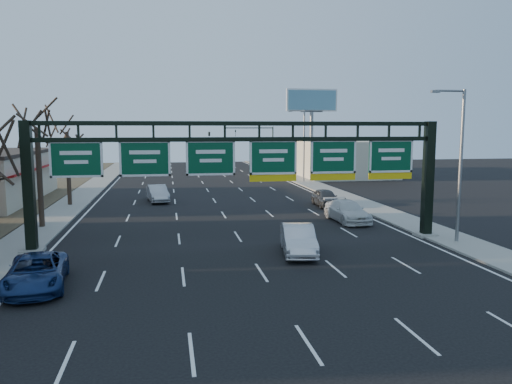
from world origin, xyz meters
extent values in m
plane|color=black|center=(0.00, 0.00, 0.00)|extent=(160.00, 160.00, 0.00)
cube|color=gray|center=(-12.80, 20.00, 0.06)|extent=(3.00, 120.00, 0.12)
cube|color=gray|center=(12.80, 20.00, 0.06)|extent=(3.00, 120.00, 0.12)
cube|color=white|center=(0.00, 20.00, 0.01)|extent=(21.60, 120.00, 0.01)
cube|color=black|center=(-11.70, 8.00, 3.60)|extent=(0.55, 0.55, 7.20)
cube|color=gray|center=(-11.70, 8.00, 0.10)|extent=(1.20, 1.20, 0.20)
cube|color=black|center=(11.70, 8.00, 3.60)|extent=(0.55, 0.55, 7.20)
cube|color=gray|center=(11.70, 8.00, 0.10)|extent=(1.20, 1.20, 0.20)
cube|color=black|center=(0.00, 8.00, 7.05)|extent=(23.40, 0.25, 0.25)
cube|color=black|center=(0.00, 8.00, 6.15)|extent=(23.40, 0.25, 0.25)
cube|color=#044327|center=(-9.17, 8.00, 5.10)|extent=(2.80, 0.10, 2.00)
cube|color=#044327|center=(-5.50, 8.00, 5.10)|extent=(2.80, 0.10, 2.00)
cube|color=#044327|center=(-1.83, 8.00, 5.10)|extent=(2.80, 0.10, 2.00)
cube|color=#044327|center=(1.83, 8.00, 5.10)|extent=(2.80, 0.10, 2.00)
cube|color=yellow|center=(1.83, 8.00, 3.88)|extent=(2.80, 0.10, 0.40)
cube|color=#044327|center=(5.50, 8.00, 5.10)|extent=(2.80, 0.10, 2.00)
cube|color=yellow|center=(5.50, 8.00, 3.88)|extent=(2.80, 0.10, 0.40)
cube|color=#044327|center=(9.17, 8.00, 5.10)|extent=(2.80, 0.10, 2.00)
cube|color=yellow|center=(9.17, 8.00, 3.88)|extent=(2.80, 0.10, 0.40)
cube|color=maroon|center=(-16.40, 29.00, 3.00)|extent=(1.20, 18.00, 0.40)
cube|color=#B9B299|center=(20.00, 50.00, 2.50)|extent=(12.00, 20.00, 5.00)
cylinder|color=black|center=(-12.80, 15.00, 3.54)|extent=(0.36, 0.36, 6.84)
cylinder|color=black|center=(-12.80, 25.00, 3.35)|extent=(0.36, 0.36, 6.46)
cylinder|color=slate|center=(12.60, 6.00, 4.62)|extent=(0.20, 0.20, 9.00)
cylinder|color=slate|center=(11.70, 6.00, 9.02)|extent=(1.80, 0.12, 0.12)
cube|color=slate|center=(10.80, 6.00, 8.97)|extent=(0.50, 0.22, 0.15)
cylinder|color=slate|center=(12.60, 40.00, 4.62)|extent=(0.20, 0.20, 9.00)
cylinder|color=slate|center=(11.70, 40.00, 9.02)|extent=(1.80, 0.12, 0.12)
cube|color=slate|center=(10.80, 40.00, 8.97)|extent=(0.50, 0.22, 0.15)
cylinder|color=slate|center=(15.00, 45.00, 4.50)|extent=(0.50, 0.50, 9.00)
cube|color=slate|center=(15.00, 45.00, 9.00)|extent=(3.00, 0.30, 0.20)
cube|color=white|center=(15.00, 45.00, 10.50)|extent=(7.00, 0.30, 3.00)
cube|color=#5590AB|center=(15.00, 44.80, 10.50)|extent=(6.60, 0.05, 2.60)
cylinder|color=black|center=(11.80, 55.00, 3.50)|extent=(0.18, 0.18, 7.00)
cylinder|color=black|center=(8.00, 55.00, 6.80)|extent=(7.60, 0.14, 0.14)
imported|color=black|center=(6.00, 55.00, 6.00)|extent=(0.20, 0.20, 1.00)
imported|color=black|center=(2.00, 55.00, 6.00)|extent=(0.54, 0.54, 1.62)
imported|color=navy|center=(-9.86, 1.36, 0.71)|extent=(2.93, 5.33, 1.41)
imported|color=silver|center=(2.64, 5.13, 0.78)|extent=(2.37, 4.95, 1.57)
imported|color=silver|center=(8.59, 13.69, 0.75)|extent=(2.40, 5.31, 1.51)
imported|color=#383A3D|center=(9.26, 20.83, 0.75)|extent=(1.95, 4.46, 1.50)
imported|color=#B1B2B6|center=(-5.25, 26.13, 0.77)|extent=(2.35, 4.85, 1.53)
camera|label=1|loc=(-4.26, -20.53, 6.80)|focal=35.00mm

